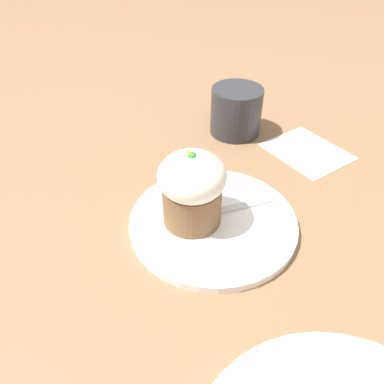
% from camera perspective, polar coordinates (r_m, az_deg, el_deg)
% --- Properties ---
extents(ground_plane, '(4.00, 4.00, 0.00)m').
position_cam_1_polar(ground_plane, '(0.48, 3.20, -4.99)').
color(ground_plane, '#846042').
extents(dessert_plate, '(0.21, 0.21, 0.01)m').
position_cam_1_polar(dessert_plate, '(0.48, 3.22, -4.55)').
color(dessert_plate, white).
rests_on(dessert_plate, ground_plane).
extents(carrot_cake, '(0.08, 0.08, 0.10)m').
position_cam_1_polar(carrot_cake, '(0.44, -0.00, 0.60)').
color(carrot_cake, brown).
rests_on(carrot_cake, dessert_plate).
extents(spoon, '(0.04, 0.13, 0.01)m').
position_cam_1_polar(spoon, '(0.48, 2.74, -3.22)').
color(spoon, silver).
rests_on(spoon, dessert_plate).
extents(coffee_cup, '(0.12, 0.09, 0.08)m').
position_cam_1_polar(coffee_cup, '(0.66, 6.62, 12.25)').
color(coffee_cup, '#2D2D33').
rests_on(coffee_cup, ground_plane).
extents(paper_napkin, '(0.14, 0.13, 0.00)m').
position_cam_1_polar(paper_napkin, '(0.64, 17.11, 5.97)').
color(paper_napkin, white).
rests_on(paper_napkin, ground_plane).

